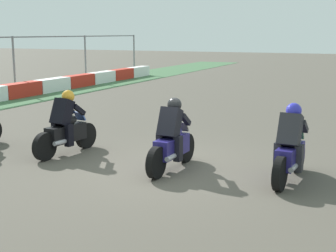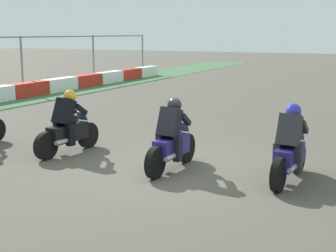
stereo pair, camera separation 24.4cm
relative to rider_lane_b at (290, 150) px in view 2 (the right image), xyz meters
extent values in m
plane|color=#514B42|center=(-0.21, 2.51, -0.62)|extent=(120.00, 120.00, 0.00)
cube|color=red|center=(7.58, 13.16, -0.30)|extent=(2.18, 0.60, 0.64)
cube|color=white|center=(9.81, 13.16, -0.30)|extent=(2.18, 0.60, 0.64)
cube|color=red|center=(12.04, 13.16, -0.30)|extent=(2.18, 0.60, 0.64)
cube|color=white|center=(14.26, 13.16, -0.30)|extent=(2.18, 0.60, 0.64)
cube|color=red|center=(16.49, 13.16, -0.30)|extent=(2.18, 0.60, 0.64)
cube|color=white|center=(18.71, 13.16, -0.30)|extent=(2.18, 0.60, 0.64)
cylinder|color=slate|center=(8.81, 14.57, 0.71)|extent=(0.10, 0.10, 2.66)
cylinder|color=slate|center=(14.82, 14.57, 0.71)|extent=(0.10, 0.10, 2.66)
cylinder|color=slate|center=(20.83, 14.57, 0.71)|extent=(0.10, 0.10, 2.66)
cylinder|color=black|center=(0.70, -0.04, -0.30)|extent=(0.65, 0.18, 0.64)
cylinder|color=black|center=(-0.69, 0.05, -0.30)|extent=(0.65, 0.18, 0.64)
cube|color=navy|center=(0.00, 0.00, -0.12)|extent=(1.12, 0.39, 0.40)
ellipsoid|color=navy|center=(0.10, -0.01, 0.18)|extent=(0.50, 0.33, 0.24)
cube|color=red|center=(-0.51, 0.03, -0.10)|extent=(0.07, 0.16, 0.08)
cylinder|color=#A5A5AD|center=(-0.36, -0.14, -0.25)|extent=(0.43, 0.13, 0.10)
cube|color=#27272C|center=(-0.10, 0.01, 0.40)|extent=(0.51, 0.43, 0.66)
sphere|color=#2F2FC0|center=(0.12, -0.01, 0.74)|extent=(0.32, 0.32, 0.30)
cube|color=#4B8857|center=(0.50, -0.03, 0.22)|extent=(0.17, 0.27, 0.23)
cube|color=#27272C|center=(-0.10, 0.21, -0.12)|extent=(0.19, 0.15, 0.52)
cube|color=#27272C|center=(-0.13, -0.19, -0.12)|extent=(0.19, 0.15, 0.52)
cube|color=#27272C|center=(0.29, 0.16, 0.42)|extent=(0.39, 0.12, 0.31)
cube|color=#27272C|center=(0.27, -0.20, 0.42)|extent=(0.39, 0.12, 0.31)
cylinder|color=black|center=(0.46, 2.36, -0.30)|extent=(0.65, 0.17, 0.64)
cylinder|color=black|center=(-0.93, 2.41, -0.30)|extent=(0.65, 0.17, 0.64)
cube|color=navy|center=(-0.23, 2.38, -0.12)|extent=(1.11, 0.36, 0.40)
ellipsoid|color=navy|center=(-0.13, 2.38, 0.18)|extent=(0.49, 0.32, 0.24)
cube|color=red|center=(-0.74, 2.40, -0.10)|extent=(0.07, 0.16, 0.08)
cylinder|color=#A5A5AD|center=(-0.59, 2.24, -0.25)|extent=(0.42, 0.12, 0.10)
cube|color=black|center=(-0.33, 2.39, 0.40)|extent=(0.50, 0.42, 0.66)
sphere|color=black|center=(-0.11, 2.38, 0.74)|extent=(0.31, 0.31, 0.30)
cube|color=#625F59|center=(0.26, 2.36, 0.22)|extent=(0.16, 0.27, 0.23)
cube|color=black|center=(-0.35, 2.59, -0.12)|extent=(0.19, 0.15, 0.52)
cube|color=black|center=(-0.36, 2.19, -0.12)|extent=(0.19, 0.15, 0.52)
cube|color=black|center=(0.05, 2.55, 0.42)|extent=(0.39, 0.12, 0.31)
cube|color=black|center=(0.04, 2.19, 0.42)|extent=(0.39, 0.12, 0.31)
cylinder|color=black|center=(0.65, 5.11, -0.30)|extent=(0.65, 0.22, 0.64)
cylinder|color=black|center=(-0.74, 5.28, -0.30)|extent=(0.65, 0.22, 0.64)
cube|color=black|center=(-0.04, 5.19, -0.12)|extent=(1.13, 0.45, 0.40)
ellipsoid|color=black|center=(0.06, 5.18, 0.18)|extent=(0.51, 0.36, 0.24)
cube|color=red|center=(-0.55, 5.26, -0.10)|extent=(0.08, 0.17, 0.08)
cylinder|color=#A5A5AD|center=(-0.41, 5.08, -0.25)|extent=(0.43, 0.15, 0.10)
cube|color=black|center=(-0.14, 5.21, 0.40)|extent=(0.53, 0.46, 0.66)
sphere|color=gold|center=(0.08, 5.18, 0.74)|extent=(0.33, 0.33, 0.30)
cube|color=#374F91|center=(0.46, 5.13, 0.22)|extent=(0.18, 0.28, 0.23)
cube|color=black|center=(-0.14, 5.41, -0.12)|extent=(0.20, 0.16, 0.52)
cube|color=black|center=(-0.18, 5.01, -0.12)|extent=(0.20, 0.16, 0.52)
cube|color=black|center=(0.26, 5.34, 0.42)|extent=(0.39, 0.15, 0.31)
cube|color=black|center=(0.22, 4.98, 0.42)|extent=(0.39, 0.15, 0.31)
camera|label=1|loc=(-9.18, -1.56, 2.20)|focal=51.63mm
camera|label=2|loc=(-9.07, -1.78, 2.20)|focal=51.63mm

